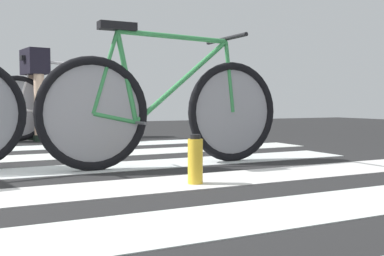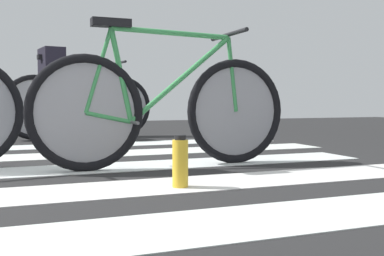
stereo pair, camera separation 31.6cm
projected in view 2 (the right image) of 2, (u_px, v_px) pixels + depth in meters
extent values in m
cube|color=#242324|center=(0.00, 185.00, 2.44)|extent=(18.00, 14.00, 0.02)
cube|color=silver|center=(1.00, 197.00, 2.07)|extent=(5.20, 0.44, 0.00)
cube|color=silver|center=(19.00, 157.00, 3.51)|extent=(5.20, 0.44, 0.00)
cube|color=silver|center=(13.00, 148.00, 4.22)|extent=(5.20, 0.44, 0.00)
torus|color=black|center=(86.00, 113.00, 2.81)|extent=(0.72, 0.07, 0.72)
torus|color=black|center=(236.00, 111.00, 3.18)|extent=(0.72, 0.07, 0.72)
cylinder|color=gray|center=(86.00, 113.00, 2.81)|extent=(0.61, 0.01, 0.61)
cylinder|color=gray|center=(236.00, 111.00, 3.18)|extent=(0.61, 0.01, 0.61)
cylinder|color=#358849|center=(173.00, 33.00, 2.98)|extent=(0.80, 0.04, 0.05)
cylinder|color=#358849|center=(181.00, 78.00, 3.02)|extent=(0.70, 0.04, 0.59)
cylinder|color=#358849|center=(121.00, 76.00, 2.87)|extent=(0.15, 0.04, 0.59)
cylinder|color=#358849|center=(109.00, 118.00, 2.86)|extent=(0.29, 0.03, 0.09)
cylinder|color=#358849|center=(98.00, 70.00, 2.82)|extent=(0.18, 0.03, 0.53)
cylinder|color=#358849|center=(232.00, 75.00, 3.16)|extent=(0.09, 0.03, 0.50)
cube|color=black|center=(111.00, 23.00, 2.83)|extent=(0.24, 0.09, 0.05)
cylinder|color=black|center=(228.00, 35.00, 3.13)|extent=(0.03, 0.52, 0.03)
cylinder|color=#4C4C51|center=(131.00, 122.00, 2.91)|extent=(0.02, 0.34, 0.02)
torus|color=black|center=(35.00, 107.00, 5.06)|extent=(0.72, 0.16, 0.72)
torus|color=black|center=(123.00, 107.00, 5.57)|extent=(0.72, 0.16, 0.72)
cylinder|color=gray|center=(35.00, 107.00, 5.06)|extent=(0.60, 0.10, 0.61)
cylinder|color=gray|center=(123.00, 107.00, 5.57)|extent=(0.60, 0.10, 0.61)
cylinder|color=white|center=(84.00, 63.00, 5.31)|extent=(0.80, 0.15, 0.05)
cylinder|color=white|center=(90.00, 88.00, 5.35)|extent=(0.70, 0.14, 0.59)
cylinder|color=white|center=(55.00, 87.00, 5.16)|extent=(0.16, 0.06, 0.59)
cylinder|color=white|center=(48.00, 110.00, 5.13)|extent=(0.29, 0.07, 0.09)
cylinder|color=white|center=(42.00, 84.00, 5.09)|extent=(0.19, 0.05, 0.53)
cylinder|color=white|center=(120.00, 86.00, 5.54)|extent=(0.09, 0.04, 0.50)
cube|color=black|center=(49.00, 57.00, 5.11)|extent=(0.25, 0.12, 0.05)
cylinder|color=black|center=(118.00, 63.00, 5.50)|extent=(0.10, 0.52, 0.03)
cylinder|color=#4C4C51|center=(61.00, 113.00, 5.20)|extent=(0.07, 0.34, 0.02)
cylinder|color=beige|center=(49.00, 94.00, 5.27)|extent=(0.11, 0.11, 0.92)
cylinder|color=beige|center=(55.00, 93.00, 5.03)|extent=(0.11, 0.11, 0.92)
cube|color=black|center=(52.00, 61.00, 5.13)|extent=(0.28, 0.44, 0.28)
cube|color=black|center=(56.00, 135.00, 5.33)|extent=(0.27, 0.14, 0.07)
cube|color=black|center=(62.00, 137.00, 5.09)|extent=(0.27, 0.14, 0.07)
cylinder|color=gold|center=(180.00, 164.00, 2.29)|extent=(0.08, 0.08, 0.24)
cylinder|color=black|center=(180.00, 137.00, 2.29)|extent=(0.06, 0.06, 0.02)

